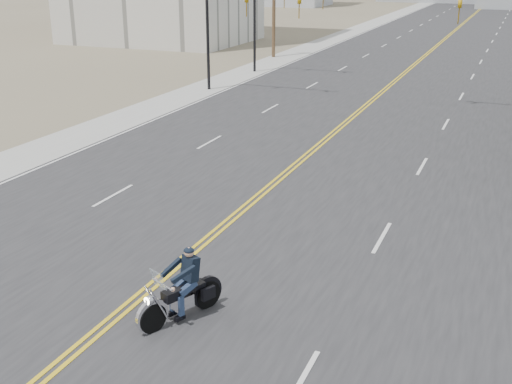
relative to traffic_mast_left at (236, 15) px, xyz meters
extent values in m
cube|color=#303033|center=(8.98, 38.00, -4.93)|extent=(20.00, 200.00, 0.01)
cube|color=#A5A5A0|center=(-2.52, 38.00, -4.93)|extent=(3.00, 200.00, 0.01)
cylinder|color=black|center=(-2.02, 0.00, -1.44)|extent=(0.20, 0.20, 7.00)
imported|color=#BF8C0C|center=(13.68, 0.00, 1.11)|extent=(0.21, 0.26, 1.30)
cylinder|color=black|center=(-2.02, 8.00, -1.44)|extent=(0.20, 0.20, 7.00)
camera|label=1|loc=(17.37, -38.52, 3.27)|focal=45.00mm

